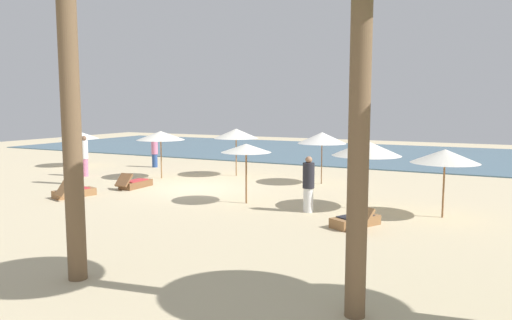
{
  "coord_description": "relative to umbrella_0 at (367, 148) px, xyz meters",
  "views": [
    {
      "loc": [
        11.15,
        -16.46,
        3.47
      ],
      "look_at": [
        1.93,
        1.82,
        1.1
      ],
      "focal_mm": 34.02,
      "sensor_mm": 36.0,
      "label": 1
    }
  ],
  "objects": [
    {
      "name": "person_3",
      "position": [
        -13.05,
        5.42,
        -1.19
      ],
      "size": [
        0.46,
        0.46,
        1.67
      ],
      "color": "#2D4C8C",
      "rests_on": "ground_plane"
    },
    {
      "name": "umbrella_0",
      "position": [
        0.0,
        0.0,
        0.0
      ],
      "size": [
        2.26,
        2.26,
        2.28
      ],
      "color": "brown",
      "rests_on": "ground_plane"
    },
    {
      "name": "umbrella_2",
      "position": [
        -17.04,
        3.83,
        -0.28
      ],
      "size": [
        2.16,
        2.16,
        1.96
      ],
      "color": "brown",
      "rests_on": "ground_plane"
    },
    {
      "name": "person_0",
      "position": [
        -13.89,
        1.19,
        -1.03
      ],
      "size": [
        0.42,
        0.42,
        1.96
      ],
      "color": "#D17299",
      "rests_on": "ground_plane"
    },
    {
      "name": "lounger_1",
      "position": [
        -10.28,
        -2.87,
        -1.85
      ],
      "size": [
        1.03,
        1.77,
        0.71
      ],
      "color": "olive",
      "rests_on": "ground_plane"
    },
    {
      "name": "person_1",
      "position": [
        -12.78,
        -0.78,
        -1.1
      ],
      "size": [
        0.49,
        0.49,
        1.84
      ],
      "color": "#338C59",
      "rests_on": "ground_plane"
    },
    {
      "name": "person_2",
      "position": [
        -1.53,
        -1.28,
        -1.12
      ],
      "size": [
        0.52,
        0.52,
        1.81
      ],
      "color": "white",
      "rests_on": "ground_plane"
    },
    {
      "name": "umbrella_6",
      "position": [
        -3.96,
        -0.96,
        -0.09
      ],
      "size": [
        1.75,
        1.75,
        2.1
      ],
      "color": "brown",
      "rests_on": "ground_plane"
    },
    {
      "name": "ground_plane",
      "position": [
        -7.27,
        0.71,
        -2.03
      ],
      "size": [
        60.0,
        60.0,
        0.0
      ],
      "primitive_type": "plane",
      "color": "beige"
    },
    {
      "name": "umbrella_3",
      "position": [
        -10.21,
        2.34,
        -0.02
      ],
      "size": [
        2.23,
        2.23,
        2.22
      ],
      "color": "olive",
      "rests_on": "ground_plane"
    },
    {
      "name": "umbrella_1",
      "position": [
        -7.47,
        4.63,
        0.03
      ],
      "size": [
        2.15,
        2.15,
        2.29
      ],
      "color": "olive",
      "rests_on": "ground_plane"
    },
    {
      "name": "umbrella_5",
      "position": [
        2.43,
        -0.13,
        -0.13
      ],
      "size": [
        2.04,
        2.04,
        2.11
      ],
      "color": "brown",
      "rests_on": "ground_plane"
    },
    {
      "name": "ocean_water",
      "position": [
        -7.27,
        17.71,
        -2.0
      ],
      "size": [
        48.0,
        16.0,
        0.06
      ],
      "primitive_type": "cube",
      "color": "#476B7F",
      "rests_on": "ground_plane"
    },
    {
      "name": "lounger_0",
      "position": [
        0.36,
        -2.46,
        -1.85
      ],
      "size": [
        1.32,
        1.76,
        0.69
      ],
      "color": "olive",
      "rests_on": "ground_plane"
    },
    {
      "name": "umbrella_4",
      "position": [
        -2.99,
        4.23,
        -0.02
      ],
      "size": [
        2.11,
        2.11,
        2.26
      ],
      "color": "brown",
      "rests_on": "ground_plane"
    },
    {
      "name": "lounger_2",
      "position": [
        -9.59,
        -0.25,
        -1.85
      ],
      "size": [
        0.63,
        1.72,
        0.67
      ],
      "color": "brown",
      "rests_on": "ground_plane"
    }
  ]
}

